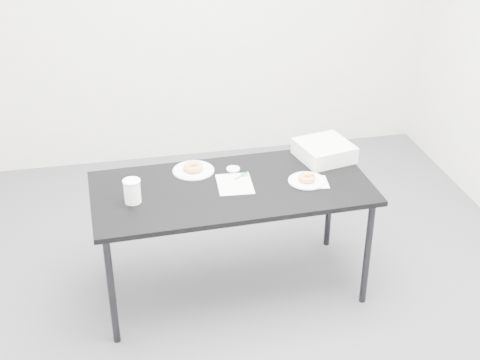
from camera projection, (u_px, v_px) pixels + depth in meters
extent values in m
plane|color=#4F4F54|center=(236.00, 299.00, 4.04)|extent=(4.00, 4.00, 0.00)
cube|color=black|center=(232.00, 188.00, 3.80)|extent=(1.61, 0.79, 0.03)
cylinder|color=black|center=(112.00, 291.00, 3.56)|extent=(0.04, 0.04, 0.69)
cylinder|color=black|center=(104.00, 229.00, 4.09)|extent=(0.04, 0.04, 0.69)
cylinder|color=black|center=(367.00, 254.00, 3.86)|extent=(0.04, 0.04, 0.69)
cylinder|color=black|center=(329.00, 200.00, 4.39)|extent=(0.04, 0.04, 0.69)
cube|color=white|center=(235.00, 184.00, 3.81)|extent=(0.21, 0.26, 0.00)
cube|color=green|center=(245.00, 175.00, 3.90)|extent=(0.04, 0.04, 0.00)
cylinder|color=#0C8679|center=(242.00, 176.00, 3.89)|extent=(0.10, 0.08, 0.01)
cube|color=white|center=(315.00, 182.00, 3.83)|extent=(0.17, 0.17, 0.00)
cylinder|color=white|center=(307.00, 181.00, 3.83)|extent=(0.22, 0.22, 0.01)
torus|color=gold|center=(307.00, 178.00, 3.83)|extent=(0.12, 0.12, 0.03)
cylinder|color=white|center=(193.00, 171.00, 3.95)|extent=(0.25, 0.25, 0.01)
torus|color=gold|center=(193.00, 167.00, 3.94)|extent=(0.12, 0.12, 0.04)
cylinder|color=white|center=(132.00, 191.00, 3.61)|extent=(0.09, 0.09, 0.14)
cylinder|color=white|center=(233.00, 169.00, 3.96)|extent=(0.08, 0.08, 0.01)
cube|color=silver|center=(324.00, 151.00, 4.08)|extent=(0.36, 0.36, 0.10)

